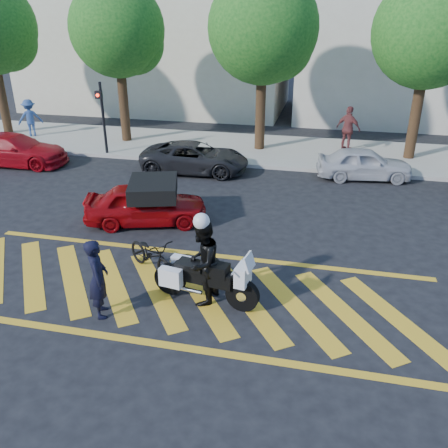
% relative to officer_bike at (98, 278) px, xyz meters
% --- Properties ---
extents(ground, '(90.00, 90.00, 0.00)m').
position_rel_officer_bike_xyz_m(ground, '(1.40, 1.20, -0.90)').
color(ground, black).
rests_on(ground, ground).
extents(sidewalk, '(60.00, 5.00, 0.15)m').
position_rel_officer_bike_xyz_m(sidewalk, '(1.40, 13.20, -0.83)').
color(sidewalk, '#9E998E').
rests_on(sidewalk, ground).
extents(crosswalk, '(12.33, 4.00, 0.01)m').
position_rel_officer_bike_xyz_m(crosswalk, '(1.36, 1.20, -0.90)').
color(crosswalk, gold).
rests_on(crosswalk, ground).
extents(building_left, '(16.00, 8.00, 10.00)m').
position_rel_officer_bike_xyz_m(building_left, '(-6.60, 22.20, 4.10)').
color(building_left, beige).
rests_on(building_left, ground).
extents(tree_left, '(4.20, 4.20, 7.26)m').
position_rel_officer_bike_xyz_m(tree_left, '(-4.97, 13.27, 4.09)').
color(tree_left, black).
rests_on(tree_left, ground).
extents(tree_center, '(4.60, 4.60, 7.56)m').
position_rel_officer_bike_xyz_m(tree_center, '(1.53, 13.27, 4.19)').
color(tree_center, black).
rests_on(tree_center, ground).
extents(tree_right, '(4.40, 4.40, 7.41)m').
position_rel_officer_bike_xyz_m(tree_right, '(8.03, 13.27, 4.14)').
color(tree_right, black).
rests_on(tree_right, ground).
extents(signal_pole, '(0.28, 0.43, 3.20)m').
position_rel_officer_bike_xyz_m(signal_pole, '(-5.10, 10.94, 1.02)').
color(signal_pole, black).
rests_on(signal_pole, ground).
extents(officer_bike, '(0.67, 0.78, 1.80)m').
position_rel_officer_bike_xyz_m(officer_bike, '(0.00, 0.00, 0.00)').
color(officer_bike, black).
rests_on(officer_bike, ground).
extents(bicycle, '(1.86, 1.60, 0.96)m').
position_rel_officer_bike_xyz_m(bicycle, '(0.43, 1.94, -0.42)').
color(bicycle, black).
rests_on(bicycle, ground).
extents(police_motorcycle, '(2.53, 0.96, 1.12)m').
position_rel_officer_bike_xyz_m(police_motorcycle, '(2.04, 0.98, -0.29)').
color(police_motorcycle, black).
rests_on(police_motorcycle, ground).
extents(officer_moto, '(0.91, 1.09, 2.01)m').
position_rel_officer_bike_xyz_m(officer_moto, '(2.02, 0.98, 0.10)').
color(officer_moto, black).
rests_on(officer_moto, ground).
extents(red_convertible, '(3.93, 2.45, 1.25)m').
position_rel_officer_bike_xyz_m(red_convertible, '(-0.78, 4.70, -0.28)').
color(red_convertible, '#90060A').
rests_on(red_convertible, ground).
extents(parked_left, '(4.52, 2.08, 1.28)m').
position_rel_officer_bike_xyz_m(parked_left, '(-8.29, 9.00, -0.26)').
color(parked_left, '#A70A14').
rests_on(parked_left, ground).
extents(parked_mid_left, '(4.36, 2.17, 1.19)m').
position_rel_officer_bike_xyz_m(parked_mid_left, '(-0.67, 9.77, -0.31)').
color(parked_mid_left, black).
rests_on(parked_mid_left, ground).
extents(parked_mid_right, '(3.71, 1.89, 1.21)m').
position_rel_officer_bike_xyz_m(parked_mid_right, '(5.90, 10.40, -0.30)').
color(parked_mid_right, '#B2B2B7').
rests_on(parked_mid_right, ground).
extents(pedestrian_left, '(1.33, 1.20, 1.79)m').
position_rel_officer_bike_xyz_m(pedestrian_left, '(-10.05, 12.95, 0.14)').
color(pedestrian_left, '#33508C').
rests_on(pedestrian_left, sidewalk).
extents(pedestrian_right, '(1.24, 0.99, 1.97)m').
position_rel_officer_bike_xyz_m(pedestrian_right, '(5.28, 13.72, 0.23)').
color(pedestrian_right, brown).
rests_on(pedestrian_right, sidewalk).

